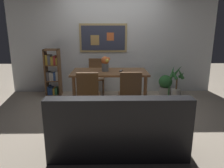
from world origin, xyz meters
The scene contains 12 objects.
ground_plane centered at (0.00, 0.00, 0.00)m, with size 12.00×12.00×0.00m, color tan.
wall_back_with_painting centered at (0.00, 1.47, 1.30)m, with size 5.20×0.14×2.60m.
dining_table centered at (-0.07, 0.38, 0.66)m, with size 1.60×0.83×0.76m.
dining_chair_near_left centered at (-0.46, -0.41, 0.54)m, with size 0.40×0.41×0.91m.
dining_chair_far_left centered at (-0.39, 1.14, 0.54)m, with size 0.40×0.41×0.91m.
dining_chair_near_right centered at (0.30, -0.39, 0.54)m, with size 0.40×0.41×0.91m.
leather_couch centered at (0.03, -1.42, 0.31)m, with size 1.80×0.84×0.84m.
bookshelf centered at (-1.47, 1.10, 0.57)m, with size 0.36×0.28×1.16m.
potted_ivy centered at (1.36, 1.17, 0.25)m, with size 0.34×0.34×0.52m.
potted_palm centered at (1.54, 0.84, 0.34)m, with size 0.38×0.37×0.79m.
flower_vase centered at (-0.16, 0.39, 0.93)m, with size 0.19×0.18×0.31m.
tv_remote centered at (0.18, 0.37, 0.77)m, with size 0.08×0.16×0.02m.
Camera 1 is at (-0.09, -4.11, 1.65)m, focal length 34.40 mm.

